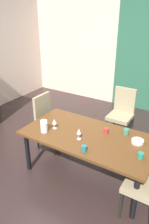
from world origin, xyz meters
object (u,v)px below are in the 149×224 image
dining_table (89,139)px  cup_left (126,131)px  wine_glass_near_window (54,122)px  chair_left_far (48,120)px  pitcher_north (44,126)px  cup_center (141,156)px  chair_head_far (122,111)px  cup_front (106,131)px  cup_right (84,149)px  wine_glass_south (79,132)px  serving_bowl_near_shelf (138,141)px

dining_table → cup_left: (0.45, 0.32, 0.11)m
dining_table → wine_glass_near_window: (-0.54, -0.11, 0.19)m
chair_left_far → pitcher_north: 0.75m
cup_center → dining_table: bearing=170.0°
chair_head_far → wine_glass_near_window: bearing=70.0°
cup_front → wine_glass_near_window: bearing=-157.8°
chair_left_far → chair_head_far: size_ratio=1.01×
wine_glass_near_window → cup_right: bearing=-22.3°
chair_left_far → cup_center: (1.81, -0.45, 0.20)m
wine_glass_near_window → wine_glass_south: size_ratio=0.95×
dining_table → pitcher_north: 0.69m
wine_glass_south → pitcher_north: pitcher_north is taller
dining_table → serving_bowl_near_shelf: size_ratio=11.61×
wine_glass_south → cup_right: 0.31m
dining_table → cup_left: size_ratio=23.53×
chair_left_far → cup_left: size_ratio=12.40×
cup_center → pitcher_north: pitcher_north is taller
dining_table → chair_left_far: bearing=163.2°
cup_left → cup_center: bearing=-52.4°
chair_left_far → pitcher_north: bearing=34.9°
wine_glass_near_window → cup_left: 1.08m
cup_front → cup_center: bearing=-28.2°
wine_glass_south → wine_glass_near_window: bearing=172.4°
cup_left → pitcher_north: bearing=-151.0°
chair_left_far → cup_front: bearing=84.4°
cup_left → cup_right: size_ratio=0.98×
serving_bowl_near_shelf → cup_center: size_ratio=2.12×
chair_head_far → pitcher_north: 1.77m
chair_head_far → wine_glass_south: 1.57m
chair_left_far → serving_bowl_near_shelf: chair_left_far is taller
chair_left_far → cup_center: 1.88m
chair_head_far → wine_glass_south: chair_head_far is taller
pitcher_north → wine_glass_near_window: bearing=66.5°
wine_glass_south → cup_front: size_ratio=2.21×
wine_glass_south → serving_bowl_near_shelf: bearing=25.3°
chair_left_far → cup_front: (1.20, -0.12, 0.20)m
chair_head_far → cup_right: 1.78m
chair_left_far → cup_center: chair_left_far is taller
cup_right → pitcher_north: (-0.75, 0.12, 0.05)m
cup_front → pitcher_north: pitcher_north is taller
pitcher_north → serving_bowl_near_shelf: bearing=19.2°
wine_glass_south → serving_bowl_near_shelf: wine_glass_south is taller
cup_front → chair_left_far: bearing=174.4°
serving_bowl_near_shelf → cup_left: bearing=146.8°
wine_glass_near_window → cup_left: (0.99, 0.42, -0.07)m
wine_glass_near_window → pitcher_north: (-0.07, -0.16, -0.02)m
wine_glass_near_window → serving_bowl_near_shelf: bearing=13.2°
wine_glass_near_window → chair_head_far: bearing=70.0°
chair_left_far → wine_glass_near_window: size_ratio=6.47×
wine_glass_near_window → wine_glass_south: (0.47, -0.06, 0.01)m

